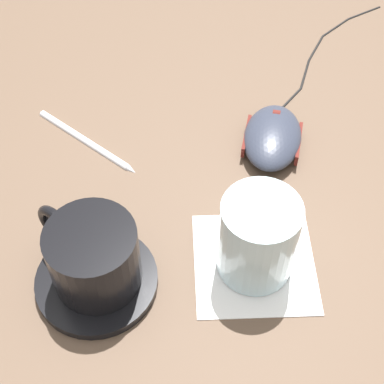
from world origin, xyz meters
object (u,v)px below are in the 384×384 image
(coffee_cup, at_px, (92,256))
(drinking_glass, at_px, (258,238))
(pen, at_px, (86,139))
(saucer, at_px, (97,281))
(computer_mouse, at_px, (273,137))

(coffee_cup, xyz_separation_m, drinking_glass, (0.01, 0.16, 0.00))
(pen, bearing_deg, drinking_glass, 36.39)
(saucer, height_order, computer_mouse, computer_mouse)
(saucer, relative_size, pen, 0.97)
(saucer, bearing_deg, pen, 177.97)
(coffee_cup, height_order, computer_mouse, coffee_cup)
(coffee_cup, relative_size, computer_mouse, 0.86)
(saucer, relative_size, coffee_cup, 1.16)
(coffee_cup, bearing_deg, computer_mouse, 122.31)
(computer_mouse, bearing_deg, pen, -103.54)
(drinking_glass, distance_m, pen, 0.26)
(saucer, distance_m, coffee_cup, 0.04)
(drinking_glass, bearing_deg, saucer, -93.83)
(saucer, bearing_deg, computer_mouse, 122.80)
(coffee_cup, height_order, drinking_glass, drinking_glass)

